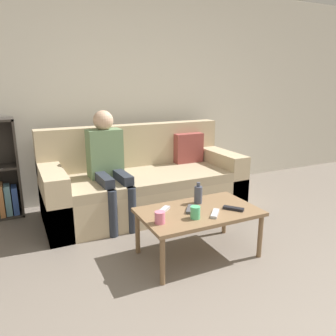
# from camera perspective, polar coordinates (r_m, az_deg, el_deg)

# --- Properties ---
(wall_back) EXTENTS (12.00, 0.06, 2.60)m
(wall_back) POSITION_cam_1_polar(r_m,az_deg,el_deg) (4.18, -8.42, 12.80)
(wall_back) COLOR beige
(wall_back) RESTS_ON ground_plane
(couch) EXTENTS (2.18, 0.91, 0.95)m
(couch) POSITION_cam_1_polar(r_m,az_deg,el_deg) (3.72, -4.13, -2.81)
(couch) COLOR tan
(couch) RESTS_ON ground_plane
(coffee_table) EXTENTS (0.98, 0.59, 0.41)m
(coffee_table) POSITION_cam_1_polar(r_m,az_deg,el_deg) (2.75, 5.36, -8.11)
(coffee_table) COLOR brown
(coffee_table) RESTS_ON ground_plane
(person_adult) EXTENTS (0.36, 0.64, 1.16)m
(person_adult) POSITION_cam_1_polar(r_m,az_deg,el_deg) (3.40, -10.46, 1.63)
(person_adult) COLOR #282D38
(person_adult) RESTS_ON ground_plane
(cup_near) EXTENTS (0.08, 0.08, 0.09)m
(cup_near) POSITION_cam_1_polar(r_m,az_deg,el_deg) (2.47, -1.43, -8.60)
(cup_near) COLOR pink
(cup_near) RESTS_ON coffee_table
(cup_far) EXTENTS (0.08, 0.08, 0.10)m
(cup_far) POSITION_cam_1_polar(r_m,az_deg,el_deg) (2.56, 4.78, -7.72)
(cup_far) COLOR #4CB77A
(cup_far) RESTS_ON coffee_table
(tv_remote_0) EXTENTS (0.16, 0.15, 0.02)m
(tv_remote_0) POSITION_cam_1_polar(r_m,az_deg,el_deg) (2.70, -0.81, -7.35)
(tv_remote_0) COLOR #B7B7BC
(tv_remote_0) RESTS_ON coffee_table
(tv_remote_1) EXTENTS (0.14, 0.17, 0.02)m
(tv_remote_1) POSITION_cam_1_polar(r_m,az_deg,el_deg) (2.72, 3.87, -7.15)
(tv_remote_1) COLOR #47474C
(tv_remote_1) RESTS_ON coffee_table
(tv_remote_2) EXTENTS (0.14, 0.16, 0.02)m
(tv_remote_2) POSITION_cam_1_polar(r_m,az_deg,el_deg) (2.78, 11.32, -6.94)
(tv_remote_2) COLOR black
(tv_remote_2) RESTS_ON coffee_table
(tv_remote_3) EXTENTS (0.15, 0.16, 0.02)m
(tv_remote_3) POSITION_cam_1_polar(r_m,az_deg,el_deg) (2.66, 8.20, -7.85)
(tv_remote_3) COLOR #B7B7BC
(tv_remote_3) RESTS_ON coffee_table
(bottle) EXTENTS (0.07, 0.07, 0.19)m
(bottle) POSITION_cam_1_polar(r_m,az_deg,el_deg) (2.86, 5.29, -4.60)
(bottle) COLOR #424756
(bottle) RESTS_ON coffee_table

